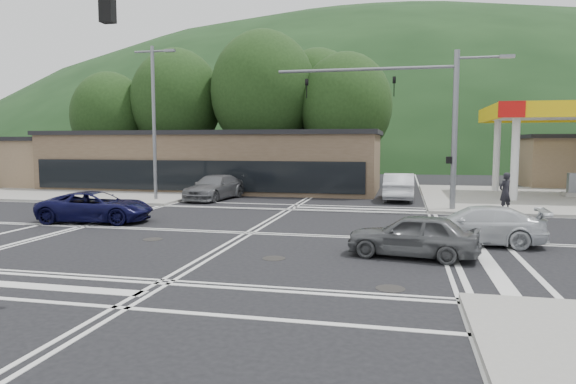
% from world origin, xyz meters
% --- Properties ---
extents(ground, '(120.00, 120.00, 0.00)m').
position_xyz_m(ground, '(0.00, 0.00, 0.00)').
color(ground, black).
rests_on(ground, ground).
extents(sidewalk_ne, '(16.00, 16.00, 0.15)m').
position_xyz_m(sidewalk_ne, '(15.00, 15.00, 0.07)').
color(sidewalk_ne, gray).
rests_on(sidewalk_ne, ground).
extents(sidewalk_nw, '(16.00, 16.00, 0.15)m').
position_xyz_m(sidewalk_nw, '(-15.00, 15.00, 0.07)').
color(sidewalk_nw, gray).
rests_on(sidewalk_nw, ground).
extents(commercial_row, '(24.00, 8.00, 4.00)m').
position_xyz_m(commercial_row, '(-8.00, 17.00, 2.00)').
color(commercial_row, brown).
rests_on(commercial_row, ground).
extents(commercial_nw, '(8.00, 7.00, 3.60)m').
position_xyz_m(commercial_nw, '(-24.00, 17.00, 1.80)').
color(commercial_nw, '#846B4F').
rests_on(commercial_nw, ground).
extents(hill_north, '(252.00, 126.00, 140.00)m').
position_xyz_m(hill_north, '(0.00, 90.00, 0.00)').
color(hill_north, black).
rests_on(hill_north, ground).
extents(tree_n_a, '(8.00, 8.00, 11.75)m').
position_xyz_m(tree_n_a, '(-14.00, 24.00, 7.14)').
color(tree_n_a, '#382619').
rests_on(tree_n_a, ground).
extents(tree_n_b, '(9.00, 9.00, 12.98)m').
position_xyz_m(tree_n_b, '(-6.00, 24.00, 7.79)').
color(tree_n_b, '#382619').
rests_on(tree_n_b, ground).
extents(tree_n_c, '(7.60, 7.60, 10.87)m').
position_xyz_m(tree_n_c, '(1.00, 24.00, 6.49)').
color(tree_n_c, '#382619').
rests_on(tree_n_c, ground).
extents(tree_n_d, '(6.80, 6.80, 9.76)m').
position_xyz_m(tree_n_d, '(-20.00, 23.00, 5.84)').
color(tree_n_d, '#382619').
rests_on(tree_n_d, ground).
extents(tree_n_e, '(8.40, 8.40, 11.98)m').
position_xyz_m(tree_n_e, '(-2.00, 28.00, 7.14)').
color(tree_n_e, '#382619').
rests_on(tree_n_e, ground).
extents(streetlight_nw, '(2.50, 0.25, 9.00)m').
position_xyz_m(streetlight_nw, '(-8.44, 9.00, 5.05)').
color(streetlight_nw, slate).
rests_on(streetlight_nw, ground).
extents(signal_mast_ne, '(11.65, 0.30, 8.00)m').
position_xyz_m(signal_mast_ne, '(6.95, 8.20, 5.07)').
color(signal_mast_ne, slate).
rests_on(signal_mast_ne, ground).
extents(car_blue_west, '(5.09, 2.84, 1.35)m').
position_xyz_m(car_blue_west, '(-7.32, 1.18, 0.67)').
color(car_blue_west, '#0B0B33').
rests_on(car_blue_west, ground).
extents(car_grey_center, '(4.13, 2.20, 1.34)m').
position_xyz_m(car_grey_center, '(6.06, -2.88, 0.67)').
color(car_grey_center, '#525456').
rests_on(car_grey_center, ground).
extents(car_silver_east, '(4.57, 2.02, 1.31)m').
position_xyz_m(car_silver_east, '(8.21, -0.30, 0.65)').
color(car_silver_east, silver).
rests_on(car_silver_east, ground).
extents(car_queue_a, '(1.74, 4.98, 1.64)m').
position_xyz_m(car_queue_a, '(5.50, 12.89, 0.82)').
color(car_queue_a, silver).
rests_on(car_queue_a, ground).
extents(car_queue_b, '(2.10, 4.76, 1.59)m').
position_xyz_m(car_queue_b, '(1.00, 19.30, 0.80)').
color(car_queue_b, silver).
rests_on(car_queue_b, ground).
extents(car_northbound, '(2.86, 5.40, 1.49)m').
position_xyz_m(car_northbound, '(-5.50, 10.79, 0.75)').
color(car_northbound, '#5C5E61').
rests_on(car_northbound, ground).
extents(pedestrian, '(0.82, 0.78, 1.89)m').
position_xyz_m(pedestrian, '(10.54, 7.50, 1.10)').
color(pedestrian, black).
rests_on(pedestrian, sidewalk_ne).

